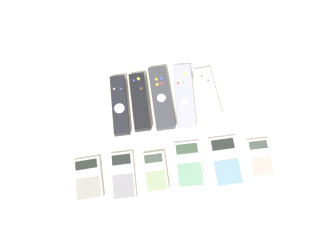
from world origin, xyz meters
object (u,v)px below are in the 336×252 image
remote_2 (161,98)px  calculator_0 (88,179)px  remote_1 (140,102)px  remote_3 (184,96)px  calculator_3 (189,164)px  remote_0 (120,105)px  calculator_4 (226,161)px  remote_4 (207,94)px  calculator_1 (123,176)px  calculator_5 (260,158)px  calculator_2 (155,172)px

remote_2 → calculator_0: remote_2 is taller
remote_1 → remote_3: bearing=1.1°
calculator_0 → calculator_3: size_ratio=0.89×
remote_0 → calculator_4: 0.36m
remote_1 → remote_2: 0.07m
remote_1 → calculator_3: (0.12, -0.21, -0.01)m
calculator_3 → remote_4: bearing=68.5°
calculator_3 → remote_0: bearing=132.6°
remote_0 → calculator_1: bearing=-92.2°
calculator_1 → calculator_3: 0.19m
remote_0 → remote_1: size_ratio=1.04×
remote_0 → remote_4: 0.27m
remote_3 → calculator_1: (-0.21, -0.22, -0.00)m
remote_4 → calculator_4: remote_4 is taller
calculator_0 → calculator_4: bearing=-2.2°
remote_3 → calculator_3: remote_3 is taller
remote_1 → remote_4: bearing=-0.5°
remote_0 → remote_2: remote_2 is taller
calculator_0 → calculator_5: (0.50, -0.01, -0.00)m
calculator_0 → calculator_3: bearing=-1.3°
remote_2 → calculator_2: (-0.05, -0.23, -0.00)m
calculator_4 → remote_2: bearing=126.0°
remote_4 → calculator_5: bearing=-65.0°
remote_0 → calculator_5: remote_0 is taller
calculator_4 → remote_4: bearing=95.1°
calculator_4 → calculator_5: 0.10m
remote_4 → calculator_0: (-0.38, -0.21, -0.01)m
remote_4 → calculator_5: (0.12, -0.22, -0.01)m
remote_3 → calculator_4: (0.09, -0.22, -0.00)m
calculator_2 → calculator_5: 0.31m
remote_4 → remote_3: bearing=172.7°
calculator_1 → calculator_4: same height
calculator_2 → remote_2: bearing=78.0°
calculator_1 → calculator_2: calculator_2 is taller
remote_3 → calculator_1: bearing=-130.2°
remote_0 → remote_3: 0.20m
remote_1 → remote_4: (0.21, -0.00, 0.00)m
remote_4 → calculator_5: 0.25m
remote_1 → calculator_3: remote_1 is taller
remote_3 → calculator_0: (-0.31, -0.22, -0.00)m
calculator_1 → calculator_4: 0.30m
remote_1 → calculator_3: 0.24m
remote_4 → calculator_3: remote_4 is taller
calculator_2 → remote_1: bearing=95.0°
remote_1 → calculator_5: remote_1 is taller
remote_1 → calculator_1: remote_1 is taller
remote_0 → remote_2: (0.13, 0.01, 0.00)m
remote_4 → calculator_2: 0.29m
remote_2 → calculator_3: bearing=-77.1°
calculator_1 → calculator_3: calculator_1 is taller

